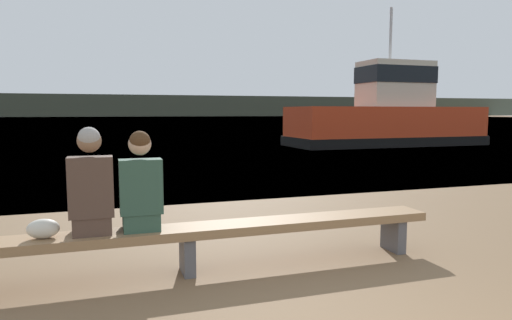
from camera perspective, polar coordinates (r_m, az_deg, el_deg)
water_surface at (r=128.35m, az=-17.45°, el=5.04°), size 240.00×240.00×0.00m
far_shoreline at (r=166.10m, az=-17.68°, el=6.49°), size 600.00×12.00×7.39m
bench_main at (r=4.94m, az=-8.62°, el=-9.34°), size 5.72×0.44×0.50m
person_left at (r=4.77m, az=-19.92°, el=-3.23°), size 0.42×0.43×1.07m
person_right at (r=4.78m, az=-14.21°, el=-3.30°), size 0.42×0.43×1.02m
shopping_bag at (r=4.87m, az=-25.07°, el=-7.78°), size 0.30×0.19×0.19m
tugboat_red at (r=24.33m, az=16.10°, el=4.96°), size 10.16×3.65×6.89m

